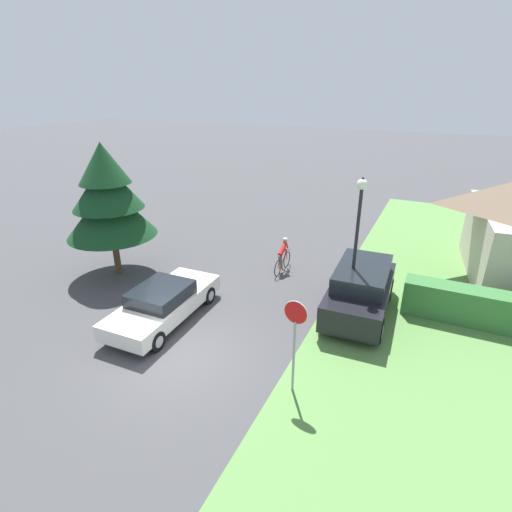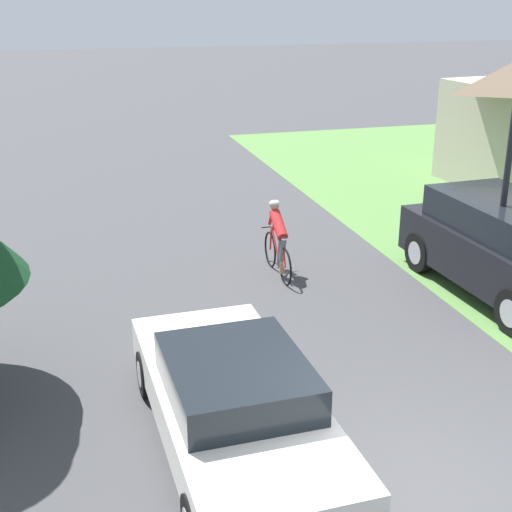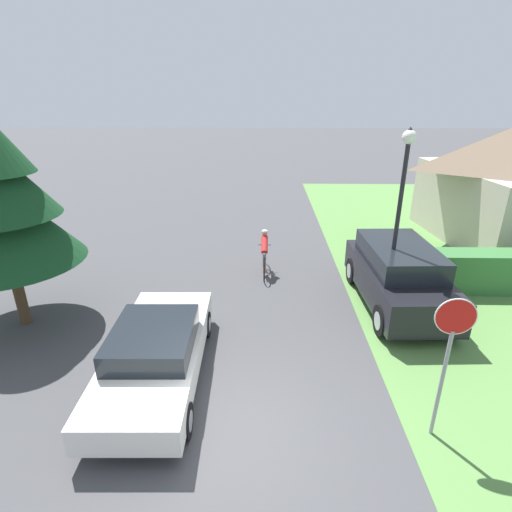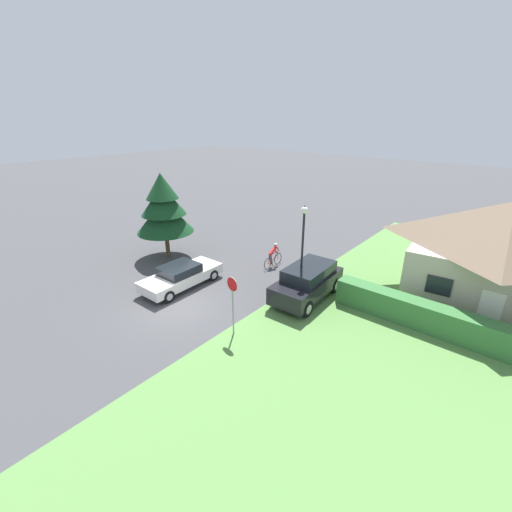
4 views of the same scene
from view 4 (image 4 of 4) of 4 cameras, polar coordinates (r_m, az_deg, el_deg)
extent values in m
plane|color=#424244|center=(18.15, -12.76, -8.28)|extent=(140.00, 140.00, 0.00)
cube|color=#568442|center=(16.05, 27.94, -15.17)|extent=(16.00, 36.00, 0.01)
cube|color=#B2A893|center=(21.41, 34.95, -2.59)|extent=(8.31, 7.25, 3.03)
pyramid|color=#75604C|center=(20.60, 36.60, 4.20)|extent=(8.98, 7.83, 2.33)
cube|color=silver|center=(18.58, 34.33, -7.69)|extent=(0.90, 0.15, 2.00)
cube|color=black|center=(18.29, 28.15, -4.40)|extent=(1.10, 0.16, 0.90)
cube|color=#387038|center=(17.42, 29.56, -9.88)|extent=(10.47, 0.90, 1.29)
cube|color=silver|center=(19.91, -12.30, -3.43)|extent=(2.00, 4.83, 0.55)
cube|color=black|center=(19.63, -12.68, -2.20)|extent=(1.71, 2.09, 0.47)
cylinder|color=black|center=(21.54, -10.37, -1.95)|extent=(0.29, 0.67, 0.66)
cylinder|color=#ADADB2|center=(21.54, -10.37, -1.95)|extent=(0.29, 0.39, 0.38)
cylinder|color=black|center=(20.41, -7.24, -3.18)|extent=(0.29, 0.67, 0.66)
cylinder|color=#ADADB2|center=(20.41, -7.24, -3.18)|extent=(0.29, 0.39, 0.38)
cylinder|color=black|center=(19.80, -17.41, -4.96)|extent=(0.29, 0.67, 0.66)
cylinder|color=#ADADB2|center=(19.80, -17.41, -4.96)|extent=(0.29, 0.39, 0.38)
cylinder|color=black|center=(18.56, -14.43, -6.53)|extent=(0.29, 0.67, 0.66)
cylinder|color=#ADADB2|center=(18.56, -14.43, -6.53)|extent=(0.29, 0.39, 0.38)
torus|color=black|center=(21.69, 1.99, -1.29)|extent=(0.05, 0.77, 0.76)
torus|color=black|center=(22.47, 3.67, -0.46)|extent=(0.05, 0.77, 0.76)
cylinder|color=#B21E1E|center=(21.81, 2.43, -0.63)|extent=(0.04, 0.18, 0.63)
cylinder|color=#B21E1E|center=(22.09, 3.06, -0.28)|extent=(0.04, 0.66, 0.69)
cylinder|color=#B21E1E|center=(21.92, 2.96, 0.41)|extent=(0.04, 0.78, 0.07)
cylinder|color=#B21E1E|center=(21.84, 2.27, -1.31)|extent=(0.04, 0.35, 0.16)
cylinder|color=#B21E1E|center=(21.66, 2.16, -0.61)|extent=(0.03, 0.22, 0.51)
cylinder|color=#B21E1E|center=(22.33, 3.63, 0.14)|extent=(0.04, 0.12, 0.54)
cylinder|color=black|center=(22.20, 3.58, 0.74)|extent=(0.44, 0.03, 0.02)
ellipsoid|color=black|center=(21.63, 2.33, 0.12)|extent=(0.08, 0.20, 0.05)
cylinder|color=slate|center=(21.71, 2.31, -0.40)|extent=(0.11, 0.25, 0.54)
cylinder|color=slate|center=(21.85, 2.56, -0.47)|extent=(0.11, 0.26, 0.69)
cylinder|color=tan|center=(21.92, 2.41, -1.32)|extent=(0.08, 0.08, 0.30)
cylinder|color=tan|center=(22.05, 2.76, -1.45)|extent=(0.17, 0.08, 0.21)
cylinder|color=red|center=(21.76, 2.81, 0.87)|extent=(0.23, 0.70, 0.54)
cylinder|color=red|center=(21.96, 3.22, 1.00)|extent=(0.07, 0.26, 0.36)
cylinder|color=red|center=(22.17, 3.65, 1.21)|extent=(0.07, 0.26, 0.36)
sphere|color=tan|center=(21.87, 3.30, 1.86)|extent=(0.19, 0.19, 0.19)
ellipsoid|color=white|center=(21.85, 3.30, 1.99)|extent=(0.22, 0.18, 0.12)
cube|color=black|center=(18.33, 8.47, -4.82)|extent=(2.19, 4.66, 0.92)
cube|color=black|center=(18.12, 8.85, -2.49)|extent=(1.88, 3.05, 0.61)
cylinder|color=black|center=(20.10, 8.40, -3.40)|extent=(0.31, 0.84, 0.83)
cylinder|color=#ADADB2|center=(20.10, 8.40, -3.40)|extent=(0.31, 0.49, 0.48)
cylinder|color=black|center=(19.41, 12.98, -4.75)|extent=(0.31, 0.84, 0.83)
cylinder|color=#ADADB2|center=(19.41, 12.98, -4.75)|extent=(0.31, 0.49, 0.48)
cylinder|color=black|center=(17.73, 3.38, -6.93)|extent=(0.31, 0.84, 0.83)
cylinder|color=#ADADB2|center=(17.73, 3.38, -6.93)|extent=(0.31, 0.49, 0.48)
cylinder|color=black|center=(16.94, 8.41, -8.68)|extent=(0.31, 0.84, 0.83)
cylinder|color=#ADADB2|center=(16.94, 8.41, -8.68)|extent=(0.31, 0.49, 0.48)
cylinder|color=gray|center=(15.20, -3.85, -9.35)|extent=(0.07, 0.07, 2.22)
cylinder|color=red|center=(14.52, -3.99, -4.73)|extent=(0.63, 0.08, 0.63)
cylinder|color=silver|center=(14.52, -3.99, -4.73)|extent=(0.67, 0.08, 0.67)
cylinder|color=black|center=(17.70, 7.65, -0.23)|extent=(0.12, 0.12, 4.67)
sphere|color=white|center=(16.90, 8.09, 7.59)|extent=(0.35, 0.35, 0.35)
cone|color=black|center=(16.85, 8.12, 8.17)|extent=(0.21, 0.21, 0.14)
cylinder|color=#4C3823|center=(24.14, -14.56, 1.91)|extent=(0.28, 0.28, 1.82)
cone|color=#143D1E|center=(23.54, -15.03, 6.46)|extent=(3.73, 3.73, 2.17)
cone|color=#143D1E|center=(23.28, -15.29, 8.97)|extent=(2.91, 2.91, 1.91)
cone|color=#143D1E|center=(23.09, -15.53, 11.19)|extent=(2.09, 2.09, 1.65)
camera|label=1|loc=(6.43, -40.62, 5.29)|focal=28.00mm
camera|label=2|loc=(17.00, -38.34, 5.48)|focal=50.00mm
camera|label=3|loc=(13.07, -32.64, 4.38)|focal=28.00mm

